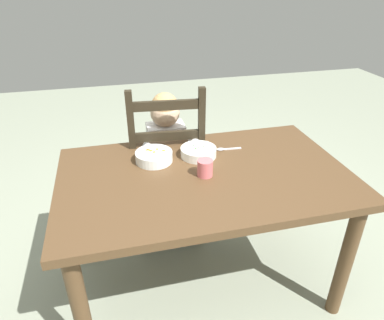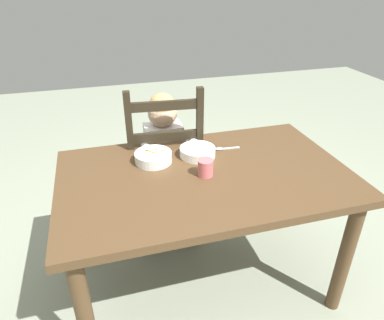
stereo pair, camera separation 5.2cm
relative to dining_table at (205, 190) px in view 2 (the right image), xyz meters
name	(u,v)px [view 2 (the right image)]	position (x,y,z in m)	size (l,w,h in m)	color
ground_plane	(203,280)	(0.00, 0.00, -0.63)	(8.00, 8.00, 0.00)	gray
dining_table	(205,190)	(0.00, 0.00, 0.00)	(1.39, 0.85, 0.73)	#523922
dining_chair	(165,171)	(-0.11, 0.47, -0.14)	(0.46, 0.46, 1.05)	black
child_figure	(165,148)	(-0.10, 0.47, 0.02)	(0.32, 0.31, 0.98)	white
bowl_of_peas	(198,152)	(0.01, 0.18, 0.13)	(0.19, 0.19, 0.05)	white
bowl_of_carrots	(153,157)	(-0.22, 0.18, 0.13)	(0.19, 0.19, 0.05)	white
spoon	(223,148)	(0.17, 0.21, 0.11)	(0.14, 0.03, 0.01)	silver
drinking_cup	(205,168)	(-0.01, -0.02, 0.14)	(0.07, 0.07, 0.08)	#D6686C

